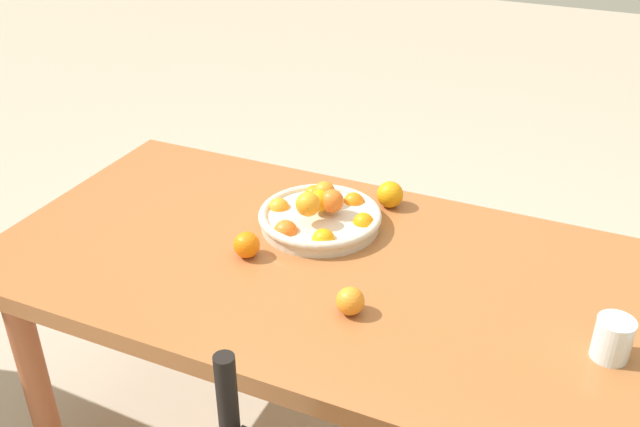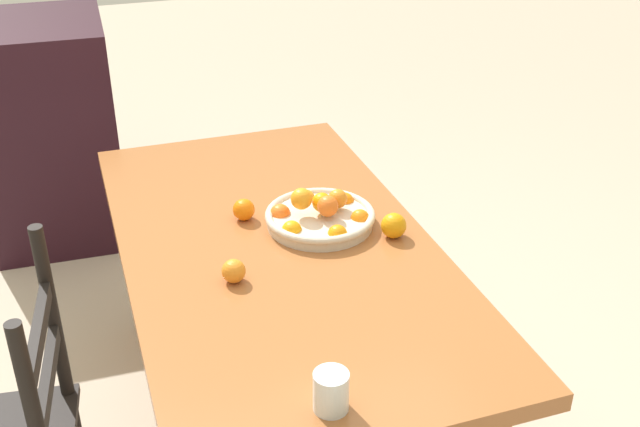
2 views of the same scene
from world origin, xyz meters
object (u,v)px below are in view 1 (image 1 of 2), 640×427
object	(u,v)px
orange_loose_0	(247,245)
fruit_bowl	(320,216)
orange_loose_2	(390,194)
drinking_glass	(613,339)
dining_table	(318,288)
orange_loose_1	(350,301)

from	to	relation	value
orange_loose_0	fruit_bowl	bearing A→B (deg)	-117.53
orange_loose_2	drinking_glass	xyz separation A→B (m)	(-0.63, 0.42, 0.01)
fruit_bowl	orange_loose_2	bearing A→B (deg)	-126.44
fruit_bowl	dining_table	bearing A→B (deg)	112.55
fruit_bowl	orange_loose_0	xyz separation A→B (m)	(0.11, 0.21, 0.00)
dining_table	orange_loose_1	world-z (taller)	orange_loose_1
orange_loose_1	orange_loose_2	distance (m)	0.51
dining_table	orange_loose_2	distance (m)	0.37
dining_table	orange_loose_2	size ratio (longest dim) A/B	21.95
orange_loose_0	orange_loose_2	bearing A→B (deg)	-121.92
dining_table	drinking_glass	size ratio (longest dim) A/B	17.75
orange_loose_2	orange_loose_0	bearing A→B (deg)	58.08
dining_table	orange_loose_2	xyz separation A→B (m)	(-0.07, -0.34, 0.12)
dining_table	drinking_glass	distance (m)	0.72
orange_loose_2	orange_loose_1	bearing A→B (deg)	99.16
dining_table	fruit_bowl	world-z (taller)	fruit_bowl
orange_loose_0	orange_loose_2	world-z (taller)	orange_loose_2
orange_loose_0	drinking_glass	xyz separation A→B (m)	(-0.87, 0.02, 0.01)
orange_loose_0	drinking_glass	world-z (taller)	drinking_glass
orange_loose_0	dining_table	bearing A→B (deg)	-161.84
dining_table	orange_loose_0	xyz separation A→B (m)	(0.17, 0.06, 0.12)
drinking_glass	orange_loose_0	bearing A→B (deg)	-1.59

